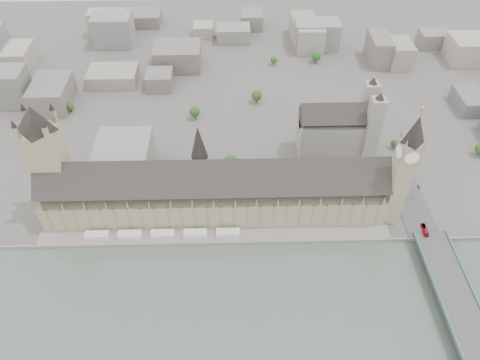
{
  "coord_description": "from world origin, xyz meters",
  "views": [
    {
      "loc": [
        13.5,
        -240.74,
        278.72
      ],
      "look_at": [
        20.32,
        32.87,
        22.05
      ],
      "focal_mm": 35.0,
      "sensor_mm": 36.0,
      "label": 1
    }
  ],
  "objects_px": {
    "car_approach": "(419,188)",
    "westminster_abbey": "(339,129)",
    "palace_of_westminster": "(214,191)",
    "red_bus_north": "(425,230)",
    "victoria_tower": "(48,157)",
    "westminster_bridge": "(464,323)",
    "elizabeth_tower": "(405,164)"
  },
  "relations": [
    {
      "from": "car_approach",
      "to": "westminster_abbey",
      "type": "bearing_deg",
      "value": 138.38
    },
    {
      "from": "palace_of_westminster",
      "to": "red_bus_north",
      "type": "relative_size",
      "value": 21.8
    },
    {
      "from": "victoria_tower",
      "to": "car_approach",
      "type": "bearing_deg",
      "value": 1.18
    },
    {
      "from": "palace_of_westminster",
      "to": "westminster_abbey",
      "type": "height_order",
      "value": "westminster_abbey"
    },
    {
      "from": "victoria_tower",
      "to": "car_approach",
      "type": "xyz_separation_m",
      "value": [
        289.81,
        5.97,
        -44.27
      ]
    },
    {
      "from": "red_bus_north",
      "to": "westminster_bridge",
      "type": "bearing_deg",
      "value": -86.09
    },
    {
      "from": "palace_of_westminster",
      "to": "victoria_tower",
      "type": "relative_size",
      "value": 2.65
    },
    {
      "from": "victoria_tower",
      "to": "westminster_bridge",
      "type": "bearing_deg",
      "value": -21.78
    },
    {
      "from": "red_bus_north",
      "to": "victoria_tower",
      "type": "bearing_deg",
      "value": 172.25
    },
    {
      "from": "car_approach",
      "to": "victoria_tower",
      "type": "bearing_deg",
      "value": -172.5
    },
    {
      "from": "elizabeth_tower",
      "to": "westminster_abbey",
      "type": "height_order",
      "value": "elizabeth_tower"
    },
    {
      "from": "car_approach",
      "to": "elizabeth_tower",
      "type": "bearing_deg",
      "value": -134.88
    },
    {
      "from": "palace_of_westminster",
      "to": "westminster_bridge",
      "type": "height_order",
      "value": "palace_of_westminster"
    },
    {
      "from": "palace_of_westminster",
      "to": "westminster_bridge",
      "type": "distance_m",
      "value": 195.05
    },
    {
      "from": "elizabeth_tower",
      "to": "westminster_abbey",
      "type": "xyz_separation_m",
      "value": [
        -27.08,
        87.0,
        -33.01
      ]
    },
    {
      "from": "victoria_tower",
      "to": "westminster_abbey",
      "type": "bearing_deg",
      "value": 16.5
    },
    {
      "from": "elizabeth_tower",
      "to": "car_approach",
      "type": "xyz_separation_m",
      "value": [
        29.81,
        23.97,
        -47.16
      ]
    },
    {
      "from": "elizabeth_tower",
      "to": "car_approach",
      "type": "distance_m",
      "value": 60.72
    },
    {
      "from": "elizabeth_tower",
      "to": "westminster_bridge",
      "type": "distance_m",
      "value": 111.81
    },
    {
      "from": "palace_of_westminster",
      "to": "car_approach",
      "type": "height_order",
      "value": "palace_of_westminster"
    },
    {
      "from": "victoria_tower",
      "to": "palace_of_westminster",
      "type": "bearing_deg",
      "value": -2.96
    },
    {
      "from": "car_approach",
      "to": "red_bus_north",
      "type": "bearing_deg",
      "value": -96.04
    },
    {
      "from": "westminster_bridge",
      "to": "westminster_abbey",
      "type": "bearing_deg",
      "value": 105.64
    },
    {
      "from": "victoria_tower",
      "to": "red_bus_north",
      "type": "distance_m",
      "value": 285.84
    },
    {
      "from": "palace_of_westminster",
      "to": "victoria_tower",
      "type": "xyz_separation_m",
      "value": [
        -122.0,
        6.3,
        32.5
      ]
    },
    {
      "from": "elizabeth_tower",
      "to": "westminster_abbey",
      "type": "distance_m",
      "value": 96.91
    },
    {
      "from": "victoria_tower",
      "to": "westminster_abbey",
      "type": "distance_m",
      "value": 244.79
    },
    {
      "from": "palace_of_westminster",
      "to": "elizabeth_tower",
      "type": "xyz_separation_m",
      "value": [
        138.0,
        -11.7,
        35.38
      ]
    },
    {
      "from": "palace_of_westminster",
      "to": "westminster_bridge",
      "type": "relative_size",
      "value": 0.82
    },
    {
      "from": "westminster_bridge",
      "to": "car_approach",
      "type": "relative_size",
      "value": 69.25
    },
    {
      "from": "westminster_bridge",
      "to": "red_bus_north",
      "type": "bearing_deg",
      "value": 93.42
    },
    {
      "from": "westminster_bridge",
      "to": "car_approach",
      "type": "height_order",
      "value": "car_approach"
    }
  ]
}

